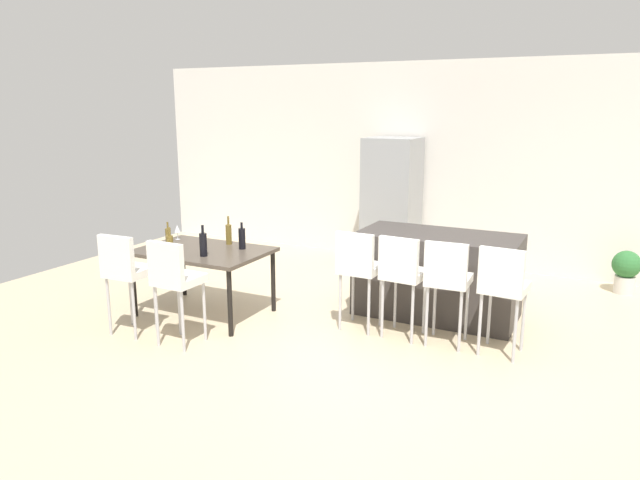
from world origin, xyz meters
name	(u,v)px	position (x,y,z in m)	size (l,w,h in m)	color
ground_plane	(369,337)	(0.00, 0.00, 0.00)	(10.00, 10.00, 0.00)	#C6B28E
back_wall	(455,165)	(0.00, 3.19, 1.45)	(10.00, 0.12, 2.90)	silver
kitchen_island	(437,275)	(0.42, 0.94, 0.46)	(1.72, 0.86, 0.92)	#383330
bar_chair_left	(359,265)	(-0.18, 0.13, 0.70)	(0.41, 0.41, 1.05)	white
bar_chair_middle	(402,271)	(0.29, 0.13, 0.70)	(0.43, 0.43, 1.05)	white
bar_chair_right	(447,276)	(0.73, 0.13, 0.70)	(0.42, 0.42, 1.05)	white
bar_chair_far	(503,284)	(1.25, 0.13, 0.70)	(0.43, 0.43, 1.05)	white
dining_table	(203,255)	(-1.90, -0.19, 0.68)	(1.40, 0.96, 0.74)	#4C4238
dining_chair_near	(125,268)	(-2.21, -1.03, 0.70)	(0.42, 0.42, 1.05)	white
dining_chair_far	(174,276)	(-1.59, -1.03, 0.70)	(0.41, 0.41, 1.05)	white
wine_bottle_corner	(229,234)	(-1.79, 0.15, 0.86)	(0.07, 0.07, 0.32)	brown
wine_bottle_near	(242,238)	(-1.53, 0.03, 0.86)	(0.08, 0.08, 0.30)	black
wine_bottle_middle	(168,239)	(-2.20, -0.39, 0.87)	(0.06, 0.06, 0.32)	brown
wine_bottle_right	(203,244)	(-1.71, -0.42, 0.87)	(0.08, 0.08, 0.33)	black
wine_bottle_end	(170,245)	(-2.01, -0.58, 0.86)	(0.07, 0.07, 0.31)	brown
wine_glass_left	(202,232)	(-2.10, 0.07, 0.86)	(0.07, 0.07, 0.17)	silver
wine_glass_far	(177,229)	(-2.48, 0.08, 0.86)	(0.07, 0.07, 0.17)	silver
refrigerator	(392,202)	(-0.78, 2.75, 0.92)	(0.72, 0.68, 1.84)	#939699
potted_plant	(626,269)	(2.30, 2.74, 0.31)	(0.34, 0.34, 0.54)	beige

